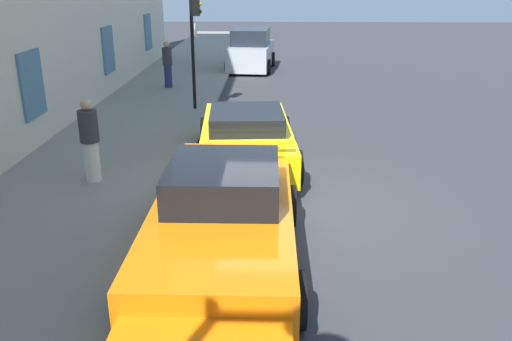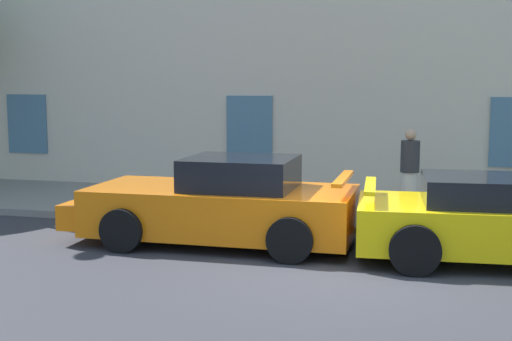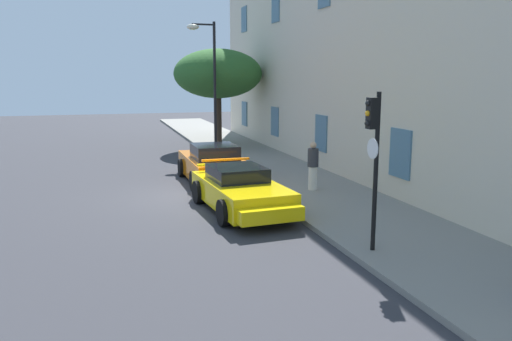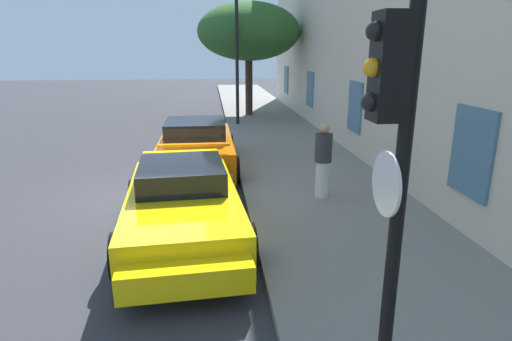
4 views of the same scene
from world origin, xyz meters
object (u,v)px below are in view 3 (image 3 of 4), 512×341
Objects in this scene: street_lamp at (207,65)px; pedestrian_strolling at (313,166)px; sportscar_yellow_flank at (242,192)px; traffic_light at (374,144)px; tree_near_kerb at (218,74)px; sportscar_red_lead at (212,164)px.

pedestrian_strolling is at bearing 9.41° from street_lamp.
traffic_light is (4.44, 1.69, 1.91)m from sportscar_yellow_flank.
traffic_light reaches higher than sportscar_yellow_flank.
street_lamp is at bearing -24.07° from tree_near_kerb.
tree_near_kerb is at bearing -177.72° from pedestrian_strolling.
traffic_light is at bearing 1.40° from street_lamp.
pedestrian_strolling is at bearing 42.16° from sportscar_red_lead.
sportscar_yellow_flank is at bearing -60.98° from pedestrian_strolling.
street_lamp is (-6.59, 1.20, 3.87)m from sportscar_red_lead.
street_lamp is (-11.30, 1.30, 3.90)m from sportscar_yellow_flank.
traffic_light is 0.54× the size of street_lamp.
sportscar_red_lead is 4.71m from sportscar_yellow_flank.
sportscar_red_lead is 10.00m from tree_near_kerb.
sportscar_yellow_flank is at bearing -9.95° from tree_near_kerb.
tree_near_kerb reaches higher than traffic_light.
sportscar_yellow_flank is 14.45m from tree_near_kerb.
traffic_light is 15.87m from street_lamp.
street_lamp is (2.51, -1.12, 0.44)m from tree_near_kerb.
tree_near_kerb reaches higher than pedestrian_strolling.
tree_near_kerb is at bearing 165.71° from sportscar_red_lead.
sportscar_red_lead is 0.74× the size of street_lamp.
street_lamp reaches higher than tree_near_kerb.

